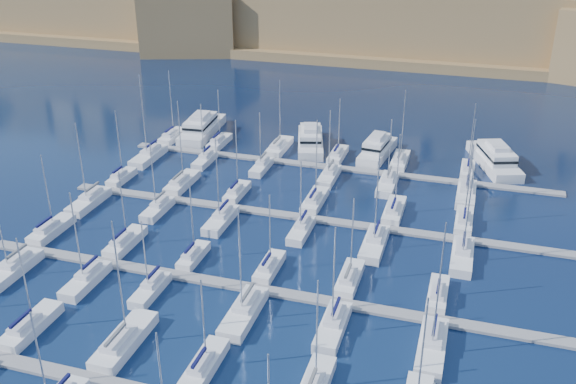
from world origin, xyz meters
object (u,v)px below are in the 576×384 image
(motor_yacht_a, at_px, (202,127))
(motor_yacht_b, at_px, (310,140))
(motor_yacht_c, at_px, (377,149))
(motor_yacht_d, at_px, (495,158))
(sailboat_2, at_px, (124,341))

(motor_yacht_a, relative_size, motor_yacht_b, 1.06)
(motor_yacht_c, xyz_separation_m, motor_yacht_d, (22.77, 1.63, -0.00))
(motor_yacht_a, distance_m, motor_yacht_d, 62.00)
(motor_yacht_a, distance_m, motor_yacht_b, 25.01)
(sailboat_2, bearing_deg, motor_yacht_b, 86.76)
(motor_yacht_c, bearing_deg, motor_yacht_a, 177.52)
(sailboat_2, relative_size, motor_yacht_d, 0.88)
(motor_yacht_c, bearing_deg, motor_yacht_b, 175.94)
(sailboat_2, xyz_separation_m, motor_yacht_d, (40.92, 69.86, 0.94))
(motor_yacht_a, xyz_separation_m, motor_yacht_c, (39.23, -1.70, 0.00))
(motor_yacht_a, bearing_deg, motor_yacht_d, -0.06)
(sailboat_2, height_order, motor_yacht_a, sailboat_2)
(motor_yacht_b, xyz_separation_m, motor_yacht_c, (14.22, -1.01, 0.00))
(sailboat_2, distance_m, motor_yacht_b, 69.36)
(motor_yacht_b, xyz_separation_m, motor_yacht_d, (36.99, 0.62, 0.00))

